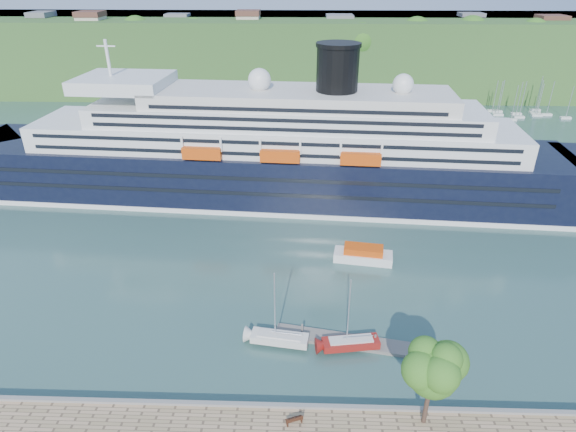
# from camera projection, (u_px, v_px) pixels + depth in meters

# --- Properties ---
(ground) EXTENTS (400.00, 400.00, 0.00)m
(ground) POSITION_uv_depth(u_px,v_px,m) (316.00, 413.00, 47.55)
(ground) COLOR #2A4B48
(ground) RESTS_ON ground
(far_hillside) EXTENTS (400.00, 50.00, 24.00)m
(far_hillside) POSITION_uv_depth(u_px,v_px,m) (309.00, 52.00, 170.53)
(far_hillside) COLOR #2D5020
(far_hillside) RESTS_ON ground
(quay_coping) EXTENTS (220.00, 0.50, 0.30)m
(quay_coping) POSITION_uv_depth(u_px,v_px,m) (316.00, 406.00, 46.84)
(quay_coping) COLOR slate
(quay_coping) RESTS_ON promenade
(cruise_ship) EXTENTS (126.89, 26.85, 28.28)m
(cruise_ship) POSITION_uv_depth(u_px,v_px,m) (261.00, 124.00, 86.07)
(cruise_ship) COLOR black
(cruise_ship) RESTS_ON ground
(park_bench) EXTENTS (1.82, 1.24, 1.08)m
(park_bench) POSITION_uv_depth(u_px,v_px,m) (294.00, 419.00, 45.07)
(park_bench) COLOR #432213
(park_bench) RESTS_ON promenade
(promenade_tree) EXTENTS (6.23, 6.23, 10.31)m
(promenade_tree) POSITION_uv_depth(u_px,v_px,m) (431.00, 382.00, 43.08)
(promenade_tree) COLOR #2C681B
(promenade_tree) RESTS_ON promenade
(floating_pontoon) EXTENTS (19.36, 5.86, 0.43)m
(floating_pontoon) POSITION_uv_depth(u_px,v_px,m) (356.00, 342.00, 56.17)
(floating_pontoon) COLOR slate
(floating_pontoon) RESTS_ON ground
(sailboat_white_near) EXTENTS (7.58, 3.09, 9.51)m
(sailboat_white_near) POSITION_uv_depth(u_px,v_px,m) (279.00, 312.00, 53.93)
(sailboat_white_near) COLOR silver
(sailboat_white_near) RESTS_ON ground
(sailboat_red) EXTENTS (7.42, 3.06, 9.31)m
(sailboat_red) POSITION_uv_depth(u_px,v_px,m) (353.00, 318.00, 53.28)
(sailboat_red) COLOR maroon
(sailboat_red) RESTS_ON ground
(tender_launch) EXTENTS (9.06, 4.24, 2.41)m
(tender_launch) POSITION_uv_depth(u_px,v_px,m) (363.00, 254.00, 71.61)
(tender_launch) COLOR #D1450C
(tender_launch) RESTS_ON ground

